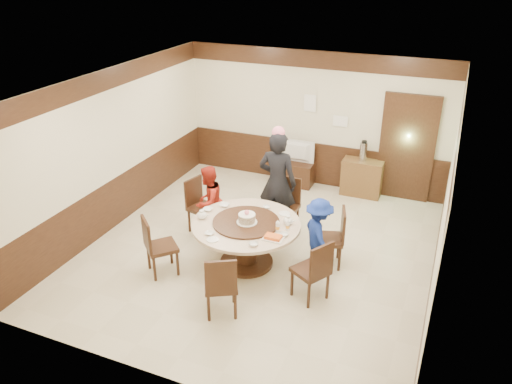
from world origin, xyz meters
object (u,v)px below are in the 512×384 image
at_px(shrimp_platter, 273,238).
at_px(thermos, 363,152).
at_px(person_standing, 277,183).
at_px(person_red, 208,201).
at_px(birthday_cake, 247,218).
at_px(television, 294,152).
at_px(tv_stand, 294,173).
at_px(banquet_table, 246,235).
at_px(side_cabinet, 362,178).
at_px(person_blue, 318,234).

height_order(shrimp_platter, thermos, thermos).
relative_size(person_standing, person_red, 1.45).
height_order(birthday_cake, television, birthday_cake).
bearing_deg(person_red, thermos, 147.07).
xyz_separation_m(person_red, tv_stand, (0.70, 2.57, -0.39)).
distance_m(person_red, tv_stand, 2.70).
height_order(person_standing, shrimp_platter, person_standing).
distance_m(banquet_table, person_standing, 1.26).
height_order(person_red, thermos, person_red).
bearing_deg(shrimp_platter, television, 103.58).
distance_m(shrimp_platter, television, 3.59).
bearing_deg(side_cabinet, shrimp_platter, -99.78).
relative_size(person_red, television, 1.57).
bearing_deg(tv_stand, side_cabinet, 1.19).
xyz_separation_m(birthday_cake, tv_stand, (-0.31, 3.22, -0.60)).
distance_m(tv_stand, television, 0.49).
height_order(shrimp_platter, television, television).
distance_m(person_blue, thermos, 2.90).
bearing_deg(person_standing, side_cabinet, -118.14).
distance_m(person_blue, birthday_cake, 1.14).
height_order(tv_stand, side_cabinet, side_cabinet).
xyz_separation_m(shrimp_platter, television, (-0.84, 3.49, -0.04)).
bearing_deg(side_cabinet, thermos, 180.00).
relative_size(banquet_table, birthday_cake, 5.27).
bearing_deg(thermos, shrimp_platter, -99.42).
relative_size(television, side_cabinet, 1.02).
bearing_deg(banquet_table, person_standing, 86.67).
height_order(banquet_table, shrimp_platter, shrimp_platter).
xyz_separation_m(person_standing, shrimp_platter, (0.49, -1.50, -0.15)).
bearing_deg(shrimp_platter, thermos, 80.58).
distance_m(banquet_table, shrimp_platter, 0.68).
relative_size(person_standing, person_blue, 1.56).
height_order(banquet_table, person_standing, person_standing).
relative_size(person_blue, side_cabinet, 1.49).
bearing_deg(thermos, person_red, -129.17).
xyz_separation_m(tv_stand, thermos, (1.43, 0.03, 0.69)).
bearing_deg(shrimp_platter, banquet_table, 151.96).
xyz_separation_m(person_blue, tv_stand, (-1.35, 2.85, -0.35)).
distance_m(person_blue, shrimp_platter, 0.84).
bearing_deg(tv_stand, shrimp_platter, -76.42).
bearing_deg(thermos, television, -178.80).
xyz_separation_m(banquet_table, tv_stand, (-0.29, 3.19, -0.28)).
bearing_deg(banquet_table, shrimp_platter, -28.04).
relative_size(banquet_table, television, 2.07).
relative_size(person_red, birthday_cake, 3.98).
bearing_deg(person_blue, person_standing, 11.07).
bearing_deg(television, thermos, -177.78).
xyz_separation_m(person_red, shrimp_platter, (1.54, -0.92, 0.14)).
distance_m(birthday_cake, tv_stand, 3.30).
relative_size(banquet_table, shrimp_platter, 5.65).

